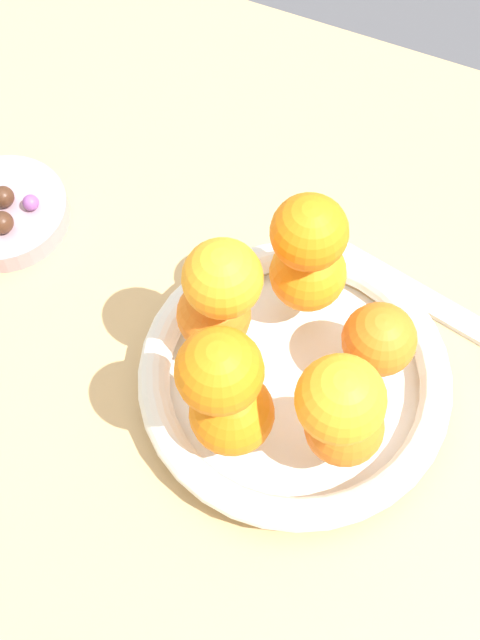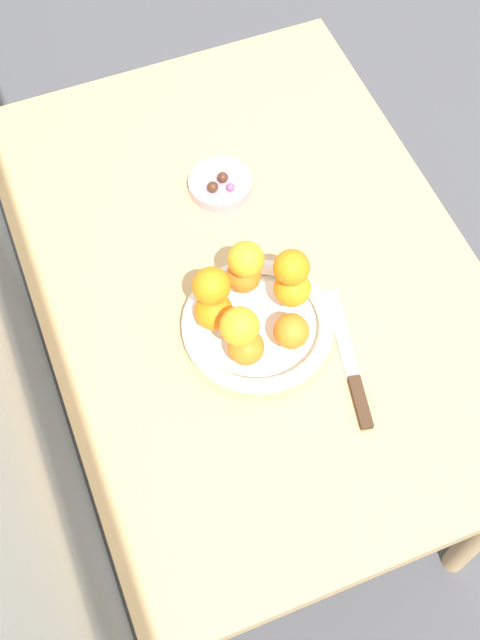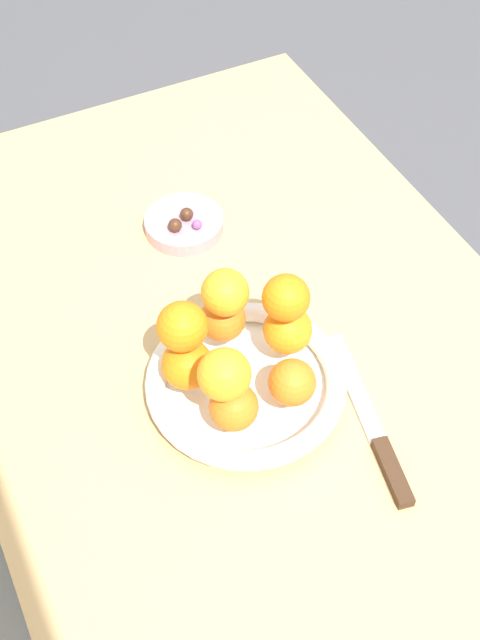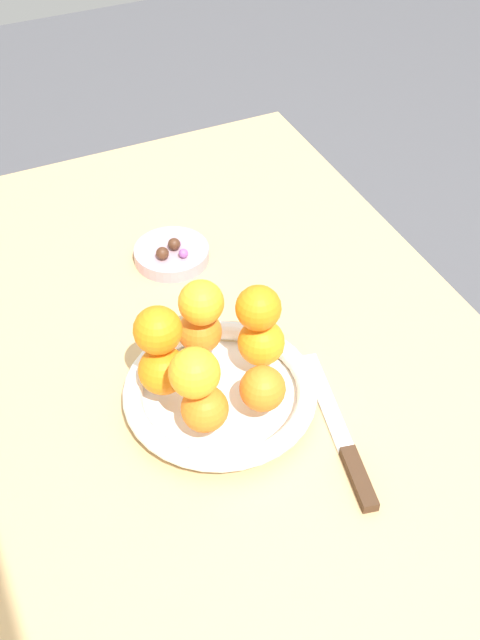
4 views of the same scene
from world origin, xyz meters
name	(u,v)px [view 1 (image 1 of 4)]	position (x,y,z in m)	size (l,w,h in m)	color
ground_plane	(212,519)	(0.00, 0.00, 0.00)	(6.00, 6.00, 0.00)	#4C4C51
dining_table	(192,345)	(0.00, 0.00, 0.65)	(1.10, 0.76, 0.74)	tan
fruit_bowl	(294,378)	(-0.12, 0.04, 0.76)	(0.25, 0.25, 0.04)	white
candy_dish	(4,213)	(0.19, -0.01, 0.75)	(0.12, 0.12, 0.02)	#B28C99
orange_0	(232,413)	(-0.09, 0.11, 0.81)	(0.06, 0.06, 0.06)	orange
orange_1	(344,426)	(-0.17, 0.08, 0.81)	(0.06, 0.06, 0.06)	orange
orange_2	(379,340)	(-0.17, 0.01, 0.81)	(0.06, 0.06, 0.06)	orange
orange_3	(308,273)	(-0.10, -0.03, 0.81)	(0.06, 0.06, 0.06)	orange
orange_4	(214,315)	(-0.05, 0.04, 0.81)	(0.06, 0.06, 0.06)	orange
orange_5	(341,400)	(-0.16, 0.09, 0.87)	(0.06, 0.06, 0.06)	orange
orange_6	(222,279)	(-0.05, 0.04, 0.87)	(0.06, 0.06, 0.06)	orange
orange_7	(309,232)	(-0.10, -0.02, 0.87)	(0.06, 0.06, 0.06)	orange
orange_8	(219,371)	(-0.08, 0.11, 0.87)	(0.06, 0.06, 0.06)	orange
candy_ball_0	(5,194)	(0.19, -0.02, 0.77)	(0.01, 0.01, 0.01)	#8C4C99
candy_ball_1	(2,222)	(0.18, 0.01, 0.77)	(0.02, 0.02, 0.02)	#472819
candy_ball_2	(3,197)	(0.19, -0.02, 0.77)	(0.02, 0.02, 0.02)	#472819
candy_ball_3	(31,203)	(0.17, -0.02, 0.77)	(0.01, 0.01, 0.01)	#8C4C99
knife	(475,327)	(-0.24, -0.07, 0.75)	(0.26, 0.07, 0.01)	#3F2819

